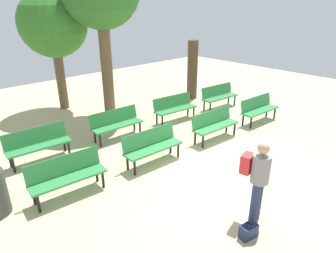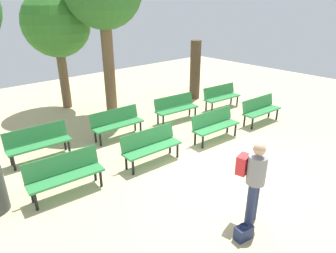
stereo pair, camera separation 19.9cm
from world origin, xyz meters
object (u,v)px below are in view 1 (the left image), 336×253
object	(u,v)px
bench_r0_c2	(214,123)
bench_r1_c1	(116,122)
bench_r0_c1	(152,145)
tree_3	(53,24)
visitor_with_backpack	(258,177)
bench_r0_c3	(258,108)
bench_r1_c2	(174,107)
handbag	(249,231)
bench_r0_c0	(67,174)
bench_r1_c3	(219,95)
tree_0	(192,70)
bench_r1_c0	(38,143)

from	to	relation	value
bench_r0_c2	bench_r1_c1	world-z (taller)	same
bench_r0_c1	tree_3	distance (m)	6.24
bench_r0_c2	visitor_with_backpack	size ratio (longest dim) A/B	0.99
bench_r0_c3	bench_r0_c1	bearing A→B (deg)	179.33
bench_r1_c2	tree_3	bearing A→B (deg)	125.90
bench_r0_c2	bench_r1_c1	size ratio (longest dim) A/B	1.00
visitor_with_backpack	handbag	world-z (taller)	visitor_with_backpack
visitor_with_backpack	tree_3	bearing A→B (deg)	-103.93
bench_r1_c2	bench_r0_c0	bearing A→B (deg)	-155.63
bench_r0_c2	bench_r1_c2	bearing A→B (deg)	87.98
bench_r1_c3	handbag	xyz separation A→B (m)	(-5.24, -4.76, -0.37)
bench_r0_c0	visitor_with_backpack	size ratio (longest dim) A/B	0.99
bench_r1_c1	visitor_with_backpack	distance (m)	4.93
tree_3	bench_r0_c1	bearing A→B (deg)	-92.69
bench_r1_c2	handbag	xyz separation A→B (m)	(-3.00, -4.96, -0.37)
tree_3	handbag	distance (m)	9.40
tree_0	tree_3	bearing A→B (deg)	151.36
bench_r0_c2	bench_r0_c0	bearing A→B (deg)	179.44
handbag	bench_r1_c0	bearing A→B (deg)	106.67
bench_r1_c3	tree_3	xyz separation A→B (m)	(-4.48, 4.11, 2.63)
bench_r0_c2	tree_0	xyz separation A→B (m)	(2.61, 3.31, 0.72)
bench_r0_c0	bench_r1_c3	distance (m)	7.10
bench_r1_c1	bench_r1_c2	world-z (taller)	same
bench_r1_c1	bench_r0_c2	bearing A→B (deg)	-41.94
bench_r0_c2	tree_3	size ratio (longest dim) A/B	0.37
bench_r0_c0	bench_r0_c2	distance (m)	4.54
bench_r0_c2	visitor_with_backpack	world-z (taller)	visitor_with_backpack
handbag	bench_r0_c2	bearing A→B (deg)	47.39
bench_r0_c3	bench_r1_c1	xyz separation A→B (m)	(-4.34, 2.24, 0.00)
bench_r0_c1	bench_r1_c3	bearing A→B (deg)	21.34
bench_r0_c1	bench_r1_c2	bearing A→B (deg)	38.11
bench_r1_c0	bench_r0_c3	bearing A→B (deg)	-16.47
bench_r1_c0	bench_r1_c1	size ratio (longest dim) A/B	1.00
bench_r1_c2	bench_r1_c0	bearing A→B (deg)	-178.62
bench_r1_c0	handbag	bearing A→B (deg)	-69.44
tree_3	visitor_with_backpack	size ratio (longest dim) A/B	2.65
bench_r1_c1	bench_r1_c2	xyz separation A→B (m)	(2.31, -0.17, 0.00)
visitor_with_backpack	bench_r1_c0	bearing A→B (deg)	-79.98
bench_r0_c2	visitor_with_backpack	bearing A→B (deg)	-125.23
bench_r1_c1	visitor_with_backpack	world-z (taller)	visitor_with_backpack
bench_r1_c0	bench_r0_c0	bearing A→B (deg)	-90.06
bench_r1_c0	bench_r1_c1	distance (m)	2.29
bench_r1_c1	bench_r0_c0	bearing A→B (deg)	-141.62
handbag	bench_r1_c1	bearing A→B (deg)	82.37
bench_r0_c1	bench_r0_c0	bearing A→B (deg)	178.76
bench_r1_c1	bench_r1_c2	bearing A→B (deg)	-1.26
bench_r1_c3	bench_r0_c0	bearing A→B (deg)	-163.69
bench_r1_c3	bench_r0_c2	bearing A→B (deg)	-139.56
bench_r0_c3	tree_0	size ratio (longest dim) A/B	0.67
bench_r0_c1	bench_r1_c2	xyz separation A→B (m)	(2.51, 1.74, 0.00)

